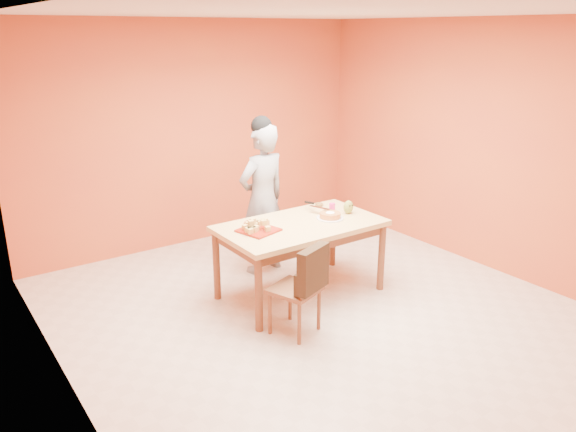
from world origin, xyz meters
TOP-DOWN VIEW (x-y plane):
  - floor at (0.00, 0.00)m, footprint 5.00×5.00m
  - ceiling at (0.00, 0.00)m, footprint 5.00×5.00m
  - wall_back at (0.00, 2.50)m, footprint 4.50×0.00m
  - wall_left at (-2.25, 0.00)m, footprint 0.00×5.00m
  - wall_right at (2.25, 0.00)m, footprint 0.00×5.00m
  - dining_table at (0.10, 0.48)m, footprint 1.60×0.90m
  - dining_chair at (-0.39, -0.12)m, footprint 0.51×0.56m
  - pastry_pile at (-0.36, 0.52)m, footprint 0.29×0.29m
  - person at (0.12, 1.20)m, footprint 0.65×0.47m
  - pastry_platter at (-0.36, 0.52)m, footprint 0.40×0.40m
  - red_dinner_plate at (-0.28, 0.71)m, footprint 0.27×0.27m
  - white_cake_plate at (0.42, 0.42)m, footprint 0.30×0.30m
  - sponge_cake at (0.42, 0.42)m, footprint 0.25×0.25m
  - cake_server at (0.43, 0.60)m, footprint 0.13×0.25m
  - egg_ornament at (0.68, 0.45)m, footprint 0.11×0.09m
  - magenta_glass at (0.58, 0.59)m, footprint 0.07×0.07m
  - checker_tin at (0.60, 0.83)m, footprint 0.10×0.10m

SIDE VIEW (x-z plane):
  - floor at x=0.00m, z-range 0.00..0.00m
  - dining_chair at x=-0.39m, z-range 0.02..0.86m
  - dining_table at x=0.10m, z-range 0.29..1.05m
  - white_cake_plate at x=0.42m, z-range 0.76..0.77m
  - red_dinner_plate at x=-0.28m, z-range 0.76..0.77m
  - pastry_platter at x=-0.36m, z-range 0.76..0.78m
  - checker_tin at x=0.60m, z-range 0.76..0.79m
  - sponge_cake at x=0.42m, z-range 0.77..0.82m
  - magenta_glass at x=0.58m, z-range 0.76..0.85m
  - person at x=0.12m, z-range 0.00..1.64m
  - pastry_pile at x=-0.36m, z-range 0.78..0.87m
  - cake_server at x=0.43m, z-range 0.82..0.83m
  - egg_ornament at x=0.68m, z-range 0.76..0.90m
  - wall_back at x=0.00m, z-range -0.90..3.60m
  - wall_left at x=-2.25m, z-range -1.15..3.85m
  - wall_right at x=2.25m, z-range -1.15..3.85m
  - ceiling at x=0.00m, z-range 2.70..2.70m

